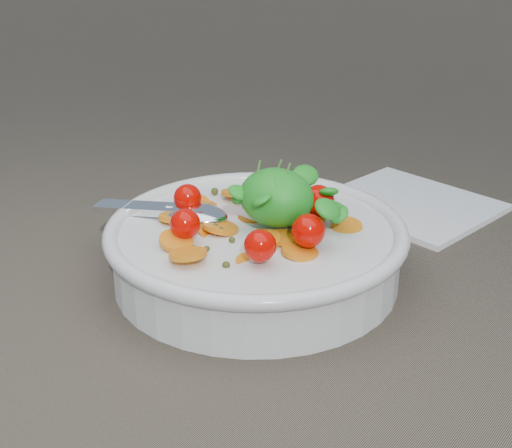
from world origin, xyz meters
The scene contains 3 objects.
ground centered at (0.00, 0.00, 0.00)m, with size 6.00×6.00×0.00m, color #685C4A.
bowl centered at (0.00, 0.00, 0.03)m, with size 0.28×0.26×0.11m.
napkin centered at (0.03, 0.23, 0.00)m, with size 0.17×0.15×0.01m, color white.
Camera 1 is at (0.34, -0.44, 0.31)m, focal length 50.00 mm.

